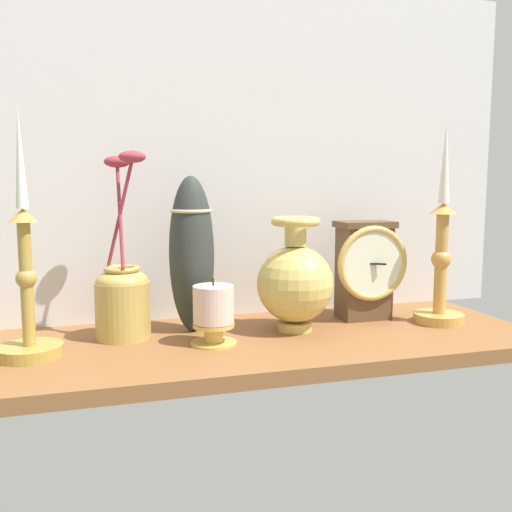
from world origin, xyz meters
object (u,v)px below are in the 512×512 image
object	(u,v)px
mantel_clock	(366,268)
tall_ceramic_vase	(192,254)
brass_vase_bulbous	(295,281)
pillar_candle_front	(214,313)
brass_vase_jar	(123,295)
candlestick_tall_left	(440,262)
candlestick_tall_center	(27,293)

from	to	relation	value
mantel_clock	tall_ceramic_vase	bearing A→B (deg)	179.15
mantel_clock	brass_vase_bulbous	bearing A→B (deg)	-165.14
pillar_candle_front	brass_vase_jar	bearing A→B (deg)	149.85
candlestick_tall_left	pillar_candle_front	distance (cm)	44.35
mantel_clock	candlestick_tall_center	xyz separation A→B (cm)	(-59.93, -7.61, -0.05)
pillar_candle_front	tall_ceramic_vase	bearing A→B (deg)	101.26
tall_ceramic_vase	candlestick_tall_left	bearing A→B (deg)	-8.60
candlestick_tall_left	tall_ceramic_vase	bearing A→B (deg)	171.40
brass_vase_jar	pillar_candle_front	world-z (taller)	brass_vase_jar
candlestick_tall_center	candlestick_tall_left	bearing A→B (deg)	0.96
brass_vase_bulbous	pillar_candle_front	world-z (taller)	brass_vase_bulbous
brass_vase_bulbous	candlestick_tall_left	bearing A→B (deg)	-4.39
mantel_clock	brass_vase_bulbous	distance (cm)	16.61
candlestick_tall_left	brass_vase_bulbous	world-z (taller)	candlestick_tall_left
tall_ceramic_vase	candlestick_tall_center	bearing A→B (deg)	-162.86
brass_vase_jar	candlestick_tall_left	bearing A→B (deg)	-5.65
brass_vase_jar	tall_ceramic_vase	bearing A→B (deg)	5.68
candlestick_tall_left	brass_vase_jar	world-z (taller)	candlestick_tall_left
candlestick_tall_center	tall_ceramic_vase	xyz separation A→B (cm)	(26.32, 8.12, 3.96)
tall_ceramic_vase	brass_vase_jar	bearing A→B (deg)	-174.32
mantel_clock	brass_vase_bulbous	xyz separation A→B (cm)	(-16.02, -4.25, -1.04)
brass_vase_jar	pillar_candle_front	size ratio (longest dim) A/B	2.88
candlestick_tall_left	tall_ceramic_vase	xyz separation A→B (cm)	(-45.67, 6.91, 2.25)
mantel_clock	candlestick_tall_left	size ratio (longest dim) A/B	0.50
candlestick_tall_center	brass_vase_bulbous	size ratio (longest dim) A/B	1.84
mantel_clock	candlestick_tall_left	xyz separation A→B (cm)	(12.06, -6.41, 1.65)
brass_vase_jar	brass_vase_bulbous	bearing A→B (deg)	-6.84
pillar_candle_front	candlestick_tall_left	bearing A→B (deg)	3.07
mantel_clock	brass_vase_jar	xyz separation A→B (cm)	(-45.65, -0.70, -2.49)
brass_vase_bulbous	candlestick_tall_center	bearing A→B (deg)	-175.62
mantel_clock	candlestick_tall_left	distance (cm)	13.76
tall_ceramic_vase	brass_vase_bulbous	bearing A→B (deg)	-15.12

